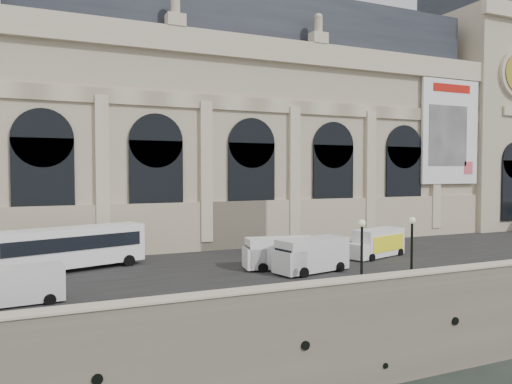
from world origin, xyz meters
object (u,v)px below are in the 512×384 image
box_truck (376,243)px  lamp_right (412,250)px  van_a (13,286)px  van_c (309,256)px  lamp_left (362,255)px  van_b (277,253)px  bus_left (70,247)px

box_truck → lamp_right: 10.66m
van_a → lamp_right: bearing=-10.5°
van_c → lamp_left: 6.38m
van_c → lamp_left: bearing=-85.6°
van_a → van_b: size_ratio=0.87×
van_a → box_truck: box_truck is taller
van_a → van_c: (20.99, 1.10, 0.21)m
bus_left → van_b: bearing=-21.1°
van_c → lamp_left: (0.49, -6.28, 0.99)m
van_b → lamp_right: 10.78m
bus_left → lamp_right: lamp_right is taller
van_a → bus_left: bearing=68.2°
van_c → lamp_right: bearing=-49.5°
bus_left → lamp_left: bearing=-39.7°
box_truck → van_a: bearing=-171.0°
van_b → van_c: (1.63, -2.40, 0.07)m
bus_left → van_a: bearing=-111.8°
van_b → van_c: van_c is taller
van_a → van_c: size_ratio=0.83×
van_b → van_a: bearing=-169.7°
van_a → box_truck: (30.42, 4.82, 0.14)m
lamp_left → lamp_right: size_ratio=1.01×
bus_left → van_b: (15.56, -6.00, -0.65)m
van_b → lamp_left: 9.00m
van_a → lamp_left: (21.48, -5.18, 1.20)m
bus_left → lamp_left: (17.68, -14.68, 0.40)m
box_truck → bus_left: bearing=170.0°
van_b → van_c: bearing=-55.8°
bus_left → van_a: (-3.80, -9.50, -0.80)m
van_b → lamp_left: lamp_left is taller
bus_left → lamp_left: lamp_left is taller
van_b → lamp_right: size_ratio=1.29×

